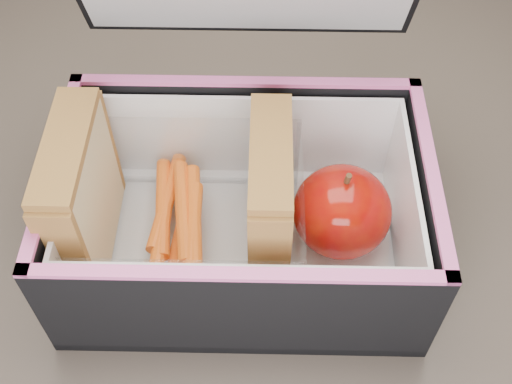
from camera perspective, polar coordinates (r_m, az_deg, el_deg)
kitchen_table at (r=0.61m, az=3.78°, el=-9.12°), size 1.20×0.80×0.75m
lunch_bag at (r=0.48m, az=-1.20°, el=-0.90°), size 0.27×0.25×0.27m
plastic_tub at (r=0.49m, az=-6.90°, el=-2.11°), size 0.19×0.13×0.08m
sandwich_left at (r=0.49m, az=-15.23°, el=-0.34°), size 0.03×0.11×0.12m
sandwich_right at (r=0.47m, az=1.22°, el=-0.71°), size 0.03×0.10×0.11m
carrot_sticks at (r=0.51m, az=-6.91°, el=-3.09°), size 0.05×0.15×0.03m
paper_napkin at (r=0.52m, az=7.32°, el=-4.21°), size 0.09×0.09×0.01m
red_apple at (r=0.49m, az=7.64°, el=-1.74°), size 0.09×0.09×0.08m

